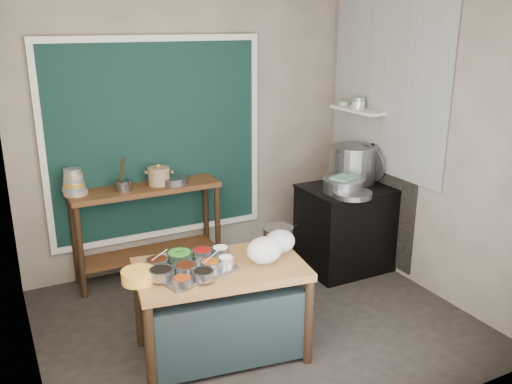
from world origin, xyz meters
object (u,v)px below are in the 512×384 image
saucepan (278,235)px  ceramic_crock (159,177)px  stove_block (347,229)px  condiment_tray (193,271)px  prep_table (221,310)px  utensil_cup (123,185)px  steamer (344,185)px  back_counter (148,232)px  yellow_basin (138,276)px  stock_pot (353,164)px

saucepan → ceramic_crock: bearing=88.7°
stove_block → condiment_tray: bearing=-156.9°
prep_table → saucepan: bearing=25.2°
saucepan → utensil_cup: utensil_cup is taller
stove_block → ceramic_crock: 2.00m
ceramic_crock → steamer: size_ratio=0.53×
stove_block → ceramic_crock: size_ratio=3.95×
back_counter → prep_table: bearing=-86.2°
prep_table → yellow_basin: bearing=-173.2°
utensil_cup → stock_pot: stock_pot is taller
utensil_cup → stock_pot: (2.26, -0.56, 0.07)m
back_counter → stove_block: back_counter is taller
steamer → yellow_basin: bearing=-162.3°
condiment_tray → ceramic_crock: bearing=80.9°
stove_block → utensil_cup: size_ratio=5.45×
back_counter → saucepan: 1.60m
utensil_cup → yellow_basin: bearing=-100.7°
condiment_tray → utensil_cup: utensil_cup is taller
yellow_basin → steamer: (2.25, 0.72, 0.15)m
prep_table → back_counter: 1.59m
condiment_tray → saucepan: 0.83m
yellow_basin → saucepan: saucepan is taller
back_counter → yellow_basin: size_ratio=6.15×
back_counter → steamer: 1.99m
prep_table → yellow_basin: size_ratio=5.30×
yellow_basin → utensil_cup: bearing=79.3°
utensil_cup → stock_pot: bearing=-13.8°
condiment_tray → steamer: 2.01m
stove_block → stock_pot: 0.68m
prep_table → back_counter: size_ratio=0.86×
back_counter → yellow_basin: 1.67m
stock_pot → yellow_basin: bearing=-159.1°
ceramic_crock → steamer: 1.81m
prep_table → back_counter: (-0.10, 1.58, 0.10)m
condiment_tray → yellow_basin: 0.40m
saucepan → yellow_basin: bearing=164.8°
yellow_basin → ceramic_crock: bearing=67.5°
condiment_tray → yellow_basin: (-0.39, 0.03, 0.03)m
saucepan → ceramic_crock: ceramic_crock is taller
condiment_tray → stock_pot: bearing=24.9°
back_counter → ceramic_crock: bearing=1.9°
saucepan → utensil_cup: 1.66m
back_counter → saucepan: bearing=-63.7°
back_counter → stock_pot: stock_pot is taller
prep_table → yellow_basin: 0.74m
utensil_cup → stock_pot: 2.33m
utensil_cup → steamer: 2.12m
prep_table → condiment_tray: condiment_tray is taller
stove_block → saucepan: saucepan is taller
utensil_cup → steamer: utensil_cup is taller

